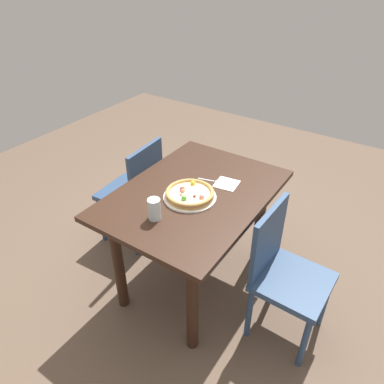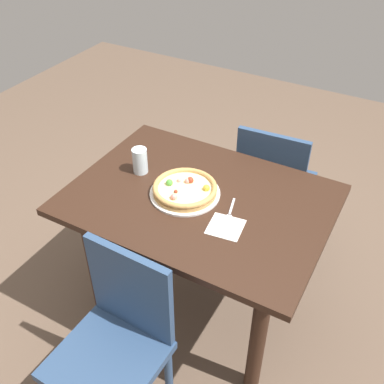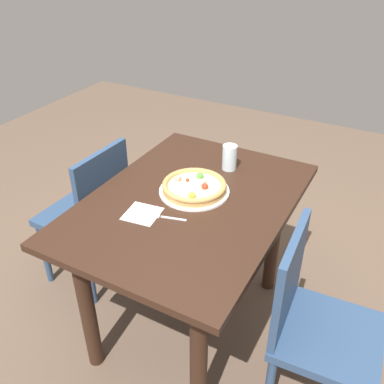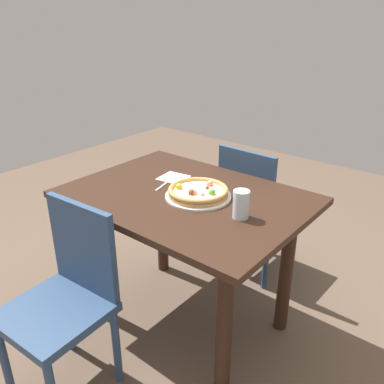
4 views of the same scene
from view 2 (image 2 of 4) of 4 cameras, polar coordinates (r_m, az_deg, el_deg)
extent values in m
plane|color=brown|center=(2.58, 0.73, -14.08)|extent=(6.00, 6.00, 0.00)
cube|color=#331E14|center=(2.03, 0.90, -0.99)|extent=(1.16, 0.84, 0.03)
cylinder|color=#331E14|center=(2.38, 13.47, -7.67)|extent=(0.07, 0.07, 0.74)
cylinder|color=#331E14|center=(2.64, -4.68, -1.19)|extent=(0.07, 0.07, 0.74)
cylinder|color=#331E14|center=(2.03, 8.30, -17.79)|extent=(0.07, 0.07, 0.74)
cylinder|color=#331E14|center=(2.33, -12.21, -8.82)|extent=(0.07, 0.07, 0.74)
cylinder|color=navy|center=(3.01, 7.89, 0.18)|extent=(0.04, 0.04, 0.41)
cylinder|color=navy|center=(2.95, 14.10, -1.57)|extent=(0.04, 0.04, 0.41)
cylinder|color=navy|center=(2.76, 5.56, -3.76)|extent=(0.04, 0.04, 0.41)
cylinder|color=navy|center=(2.70, 12.33, -5.77)|extent=(0.04, 0.04, 0.41)
cube|color=navy|center=(2.71, 10.49, 0.95)|extent=(0.42, 0.42, 0.04)
cube|color=navy|center=(2.43, 9.82, 2.88)|extent=(0.38, 0.05, 0.42)
cylinder|color=navy|center=(2.11, -2.94, -22.25)|extent=(0.04, 0.04, 0.41)
cylinder|color=navy|center=(2.24, -10.64, -18.04)|extent=(0.04, 0.04, 0.41)
cube|color=navy|center=(1.92, -10.68, -20.17)|extent=(0.41, 0.41, 0.04)
cube|color=navy|center=(1.81, -7.77, -12.20)|extent=(0.38, 0.04, 0.42)
cylinder|color=white|center=(2.04, -0.90, -0.15)|extent=(0.32, 0.32, 0.01)
cylinder|color=tan|center=(2.03, -0.90, 0.16)|extent=(0.29, 0.29, 0.02)
cylinder|color=beige|center=(2.02, -0.90, 0.43)|extent=(0.25, 0.25, 0.01)
torus|color=tan|center=(2.02, -0.91, 0.58)|extent=(0.29, 0.29, 0.02)
sphere|color=maroon|center=(2.05, -0.23, 1.50)|extent=(0.03, 0.03, 0.03)
sphere|color=#E58C7F|center=(2.06, -1.68, 1.45)|extent=(0.02, 0.02, 0.02)
sphere|color=#E58C7F|center=(1.96, -2.29, -0.62)|extent=(0.03, 0.03, 0.03)
sphere|color=#4C9E38|center=(2.04, -2.87, 1.18)|extent=(0.03, 0.03, 0.03)
sphere|color=maroon|center=(1.99, -2.04, 0.07)|extent=(0.02, 0.02, 0.02)
sphere|color=gold|center=(2.01, 1.83, 0.51)|extent=(0.03, 0.03, 0.03)
sphere|color=#E58C7F|center=(2.05, -0.57, 1.40)|extent=(0.03, 0.03, 0.03)
cube|color=silver|center=(1.98, 5.06, -1.80)|extent=(0.04, 0.11, 0.00)
cube|color=silver|center=(1.91, 4.59, -3.38)|extent=(0.03, 0.05, 0.00)
cylinder|color=silver|center=(2.16, -6.58, 3.95)|extent=(0.07, 0.07, 0.13)
cube|color=white|center=(1.88, 4.26, -4.40)|extent=(0.16, 0.16, 0.00)
camera|label=1|loc=(2.31, -57.34, 21.92)|focal=33.84mm
camera|label=3|loc=(2.25, 48.98, 20.45)|focal=39.69mm
camera|label=4|loc=(3.38, -6.15, 30.30)|focal=37.74mm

